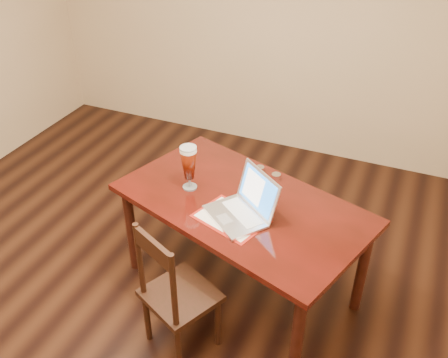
% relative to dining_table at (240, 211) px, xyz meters
% --- Properties ---
extents(ground, '(5.00, 5.00, 0.00)m').
position_rel_dining_table_xyz_m(ground, '(-0.51, -0.51, -0.65)').
color(ground, black).
rests_on(ground, ground).
extents(room_shell, '(4.51, 5.01, 2.71)m').
position_rel_dining_table_xyz_m(room_shell, '(-0.51, -0.51, 1.11)').
color(room_shell, tan).
rests_on(room_shell, ground).
extents(dining_table, '(1.74, 1.31, 1.02)m').
position_rel_dining_table_xyz_m(dining_table, '(0.00, 0.00, 0.00)').
color(dining_table, '#4A0E09').
rests_on(dining_table, ground).
extents(dining_chair, '(0.50, 0.50, 0.91)m').
position_rel_dining_table_xyz_m(dining_chair, '(-0.15, -0.59, -0.22)').
color(dining_chair, black).
rests_on(dining_chair, ground).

